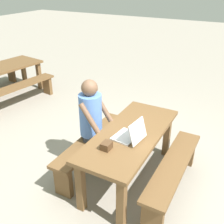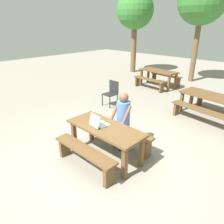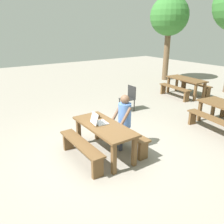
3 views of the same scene
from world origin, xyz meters
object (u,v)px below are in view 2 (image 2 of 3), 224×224
at_px(picnic_table_rear, 158,73).
at_px(tree_left, 203,0).
at_px(picnic_table_front, 105,132).
at_px(small_pouch, 94,117).
at_px(laptop, 99,123).
at_px(picnic_table_mid, 216,100).
at_px(plastic_chair, 111,93).
at_px(person_seated, 122,116).
at_px(tree_right, 135,11).

distance_m(picnic_table_rear, tree_left, 3.79).
relative_size(picnic_table_front, small_pouch, 13.49).
relative_size(picnic_table_rear, tree_left, 0.38).
bearing_deg(laptop, picnic_table_mid, -99.63).
relative_size(small_pouch, picnic_table_mid, 0.06).
bearing_deg(picnic_table_rear, plastic_chair, -83.02).
bearing_deg(picnic_table_rear, person_seated, -61.08).
distance_m(picnic_table_front, picnic_table_rear, 6.07).
xyz_separation_m(person_seated, tree_right, (-5.12, 6.90, 2.59)).
height_order(laptop, tree_left, tree_left).
bearing_deg(picnic_table_rear, picnic_table_front, -63.11).
relative_size(small_pouch, person_seated, 0.10).
xyz_separation_m(laptop, small_pouch, (-0.32, 0.15, -0.02)).
distance_m(small_pouch, tree_right, 9.11).
distance_m(laptop, picnic_table_mid, 4.02).
xyz_separation_m(picnic_table_front, plastic_chair, (-2.14, 2.42, -0.15)).
relative_size(picnic_table_front, picnic_table_mid, 0.77).
bearing_deg(picnic_table_mid, tree_right, 156.96).
relative_size(picnic_table_front, laptop, 4.68).
bearing_deg(tree_left, picnic_table_front, -78.76).
bearing_deg(laptop, plastic_chair, -44.44).
distance_m(plastic_chair, picnic_table_rear, 3.24).
distance_m(person_seated, tree_left, 7.91).
relative_size(person_seated, tree_right, 0.30).
bearing_deg(tree_left, picnic_table_rear, -108.11).
height_order(picnic_table_front, laptop, laptop).
relative_size(laptop, tree_left, 0.08).
relative_size(picnic_table_front, tree_left, 0.36).
bearing_deg(person_seated, picnic_table_rear, 113.53).
bearing_deg(small_pouch, person_seated, 46.14).
relative_size(plastic_chair, picnic_table_mid, 0.39).
bearing_deg(small_pouch, plastic_chair, 125.68).
xyz_separation_m(picnic_table_mid, tree_right, (-6.12, 3.67, 2.77)).
distance_m(picnic_table_front, tree_right, 9.47).
relative_size(laptop, plastic_chair, 0.42).
xyz_separation_m(small_pouch, tree_right, (-4.67, 7.37, 2.60)).
bearing_deg(picnic_table_front, plastic_chair, 131.42).
distance_m(picnic_table_front, tree_left, 8.48).
distance_m(tree_left, tree_right, 3.62).
xyz_separation_m(laptop, picnic_table_mid, (1.13, 3.85, -0.19)).
distance_m(picnic_table_mid, picnic_table_rear, 3.72).
xyz_separation_m(laptop, picnic_table_rear, (-2.08, 5.71, -0.16)).
distance_m(laptop, plastic_chair, 3.20).
relative_size(laptop, tree_right, 0.08).
bearing_deg(laptop, tree_left, -73.09).
bearing_deg(small_pouch, picnic_table_mid, 68.55).
relative_size(picnic_table_rear, tree_right, 0.41).
bearing_deg(picnic_table_rear, picnic_table_mid, -24.65).
height_order(laptop, person_seated, person_seated).
distance_m(picnic_table_mid, tree_left, 5.63).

